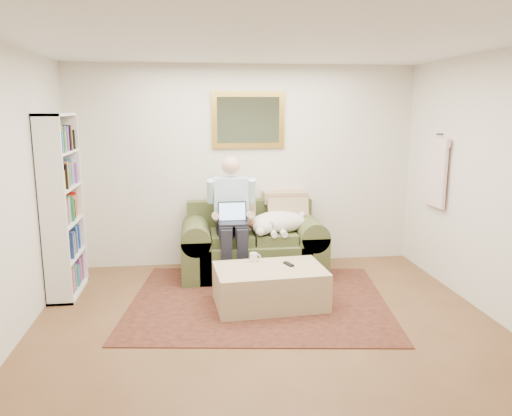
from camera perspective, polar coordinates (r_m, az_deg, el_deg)
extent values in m
cube|color=brown|center=(4.52, 2.08, -15.66)|extent=(4.50, 5.00, 0.01)
cube|color=white|center=(4.06, 2.36, 19.09)|extent=(4.50, 5.00, 0.01)
cube|color=silver|center=(6.55, -1.34, 4.77)|extent=(4.50, 0.01, 2.60)
cube|color=black|center=(5.49, 0.29, -10.55)|extent=(2.99, 2.52, 0.01)
cube|color=#50562D|center=(6.27, -0.36, -5.64)|extent=(1.34, 0.86, 0.43)
cube|color=#50562D|center=(6.52, -0.75, -0.99)|extent=(1.62, 0.19, 0.44)
cube|color=#50562D|center=(6.22, -6.84, -5.38)|extent=(0.35, 0.86, 0.89)
cube|color=#50562D|center=(6.38, 5.95, -4.94)|extent=(0.35, 0.86, 0.89)
cube|color=#50562D|center=(6.12, -2.76, -3.37)|extent=(0.51, 0.58, 0.12)
cube|color=#50562D|center=(6.18, 2.12, -3.21)|extent=(0.51, 0.58, 0.12)
cube|color=black|center=(5.88, -2.64, -1.76)|extent=(0.34, 0.24, 0.02)
cube|color=black|center=(5.97, -2.74, -0.39)|extent=(0.34, 0.06, 0.24)
cube|color=#99BFF2|center=(5.96, -2.73, -0.40)|extent=(0.31, 0.05, 0.20)
cube|color=tan|center=(5.32, 1.59, -8.97)|extent=(1.18, 0.80, 0.41)
cylinder|color=white|center=(5.43, -0.30, -5.66)|extent=(0.08, 0.08, 0.10)
cube|color=black|center=(5.35, 3.75, -6.42)|extent=(0.10, 0.16, 0.02)
cube|color=gold|center=(6.49, -0.90, 10.03)|extent=(0.94, 0.04, 0.72)
cube|color=gray|center=(6.47, -0.88, 10.02)|extent=(0.80, 0.01, 0.58)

